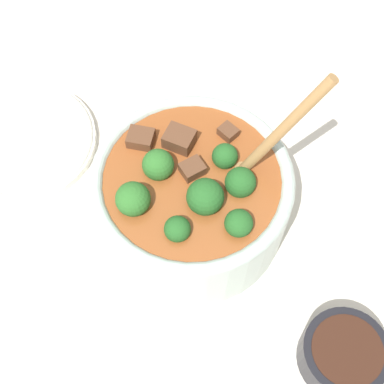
% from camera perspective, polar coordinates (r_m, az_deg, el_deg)
% --- Properties ---
extents(ground_plane, '(4.00, 4.00, 0.00)m').
position_cam_1_polar(ground_plane, '(0.69, 0.00, -2.86)').
color(ground_plane, silver).
extents(stew_bowl, '(0.23, 0.25, 0.24)m').
position_cam_1_polar(stew_bowl, '(0.63, 0.02, -0.36)').
color(stew_bowl, '#B2C6BC').
rests_on(stew_bowl, ground_plane).
extents(condiment_bowl, '(0.09, 0.09, 0.05)m').
position_cam_1_polar(condiment_bowl, '(0.63, 15.83, -16.28)').
color(condiment_bowl, black).
rests_on(condiment_bowl, ground_plane).
extents(empty_plate, '(0.20, 0.20, 0.02)m').
position_cam_1_polar(empty_plate, '(0.78, -17.50, 5.23)').
color(empty_plate, silver).
rests_on(empty_plate, ground_plane).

